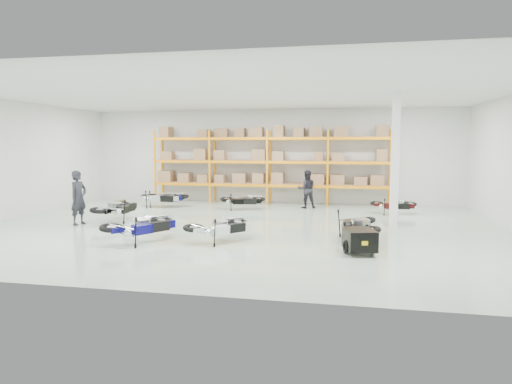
% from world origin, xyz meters
% --- Properties ---
extents(room, '(18.00, 18.00, 18.00)m').
position_xyz_m(room, '(0.00, 0.00, 2.25)').
color(room, '#A5B8A7').
rests_on(room, ground).
extents(pallet_rack, '(11.28, 0.98, 3.62)m').
position_xyz_m(pallet_rack, '(-0.00, 6.45, 2.26)').
color(pallet_rack, orange).
rests_on(pallet_rack, ground).
extents(structural_column, '(0.25, 0.25, 4.50)m').
position_xyz_m(structural_column, '(5.20, 0.50, 2.25)').
color(structural_column, white).
rests_on(structural_column, ground).
extents(moto_blue_centre, '(1.91, 2.23, 1.30)m').
position_xyz_m(moto_blue_centre, '(-2.12, -2.85, 0.61)').
color(moto_blue_centre, '#0B0850').
rests_on(moto_blue_centre, ground).
extents(moto_silver_left, '(1.90, 1.97, 1.18)m').
position_xyz_m(moto_silver_left, '(0.10, -2.34, 0.56)').
color(moto_silver_left, silver).
rests_on(moto_silver_left, ground).
extents(moto_black_far_left, '(1.00, 2.01, 1.30)m').
position_xyz_m(moto_black_far_left, '(-4.65, 0.43, 0.61)').
color(moto_black_far_left, black).
rests_on(moto_black_far_left, ground).
extents(moto_touring_right, '(1.04, 1.99, 1.27)m').
position_xyz_m(moto_touring_right, '(4.03, -1.46, 0.60)').
color(moto_touring_right, black).
rests_on(moto_touring_right, ground).
extents(trailer, '(0.93, 1.58, 0.64)m').
position_xyz_m(trailer, '(4.03, -3.06, 0.37)').
color(trailer, black).
rests_on(trailer, ground).
extents(moto_back_a, '(1.88, 1.03, 1.17)m').
position_xyz_m(moto_back_a, '(-4.46, 4.42, 0.55)').
color(moto_back_a, '#0B0B67').
rests_on(moto_back_a, ground).
extents(moto_back_b, '(1.87, 1.00, 1.18)m').
position_xyz_m(moto_back_b, '(-4.55, 4.25, 0.56)').
color(moto_back_b, silver).
rests_on(moto_back_b, ground).
extents(moto_back_c, '(1.83, 1.14, 1.10)m').
position_xyz_m(moto_back_c, '(-0.78, 4.26, 0.52)').
color(moto_back_c, black).
rests_on(moto_back_c, ground).
extents(moto_back_d, '(1.64, 0.89, 1.03)m').
position_xyz_m(moto_back_d, '(5.58, 4.16, 0.49)').
color(moto_back_d, '#3A0B0D').
rests_on(moto_back_d, ground).
extents(person_left, '(0.58, 0.77, 1.92)m').
position_xyz_m(person_left, '(-5.61, -0.54, 0.96)').
color(person_left, black).
rests_on(person_left, ground).
extents(person_back, '(0.96, 0.84, 1.69)m').
position_xyz_m(person_back, '(1.92, 5.25, 0.85)').
color(person_back, black).
rests_on(person_back, ground).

